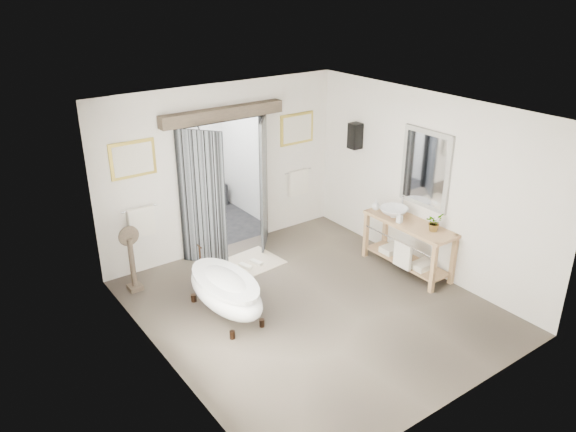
# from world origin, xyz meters

# --- Properties ---
(ground_plane) EXTENTS (5.00, 5.00, 0.00)m
(ground_plane) POSITION_xyz_m (0.00, 0.00, 0.00)
(ground_plane) COLOR #665A4C
(room_shell) EXTENTS (4.52, 5.02, 2.91)m
(room_shell) POSITION_xyz_m (-0.04, -0.13, 1.86)
(room_shell) COLOR silver
(room_shell) RESTS_ON ground_plane
(shower_room) EXTENTS (2.22, 2.01, 2.51)m
(shower_room) POSITION_xyz_m (0.00, 3.99, 0.91)
(shower_room) COLOR black
(shower_room) RESTS_ON ground_plane
(back_wall_dressing) EXTENTS (3.82, 0.72, 2.52)m
(back_wall_dressing) POSITION_xyz_m (0.00, 2.32, 1.56)
(back_wall_dressing) COLOR black
(back_wall_dressing) RESTS_ON ground_plane
(clawfoot_tub) EXTENTS (0.72, 1.61, 0.79)m
(clawfoot_tub) POSITION_xyz_m (-1.10, 0.59, 0.39)
(clawfoot_tub) COLOR black
(clawfoot_tub) RESTS_ON ground_plane
(vanity) EXTENTS (0.57, 1.60, 0.85)m
(vanity) POSITION_xyz_m (1.95, -0.01, 0.51)
(vanity) COLOR tan
(vanity) RESTS_ON ground_plane
(pedestal_mirror) EXTENTS (0.32, 0.21, 1.08)m
(pedestal_mirror) POSITION_xyz_m (-1.92, 2.00, 0.46)
(pedestal_mirror) COLOR brown
(pedestal_mirror) RESTS_ON ground_plane
(rug) EXTENTS (1.27, 0.91, 0.01)m
(rug) POSITION_xyz_m (-0.12, 1.67, 0.01)
(rug) COLOR beige
(rug) RESTS_ON ground_plane
(slippers) EXTENTS (0.37, 0.25, 0.05)m
(slippers) POSITION_xyz_m (-0.06, 1.59, 0.04)
(slippers) COLOR white
(slippers) RESTS_ON rug
(basin) EXTENTS (0.49, 0.49, 0.16)m
(basin) POSITION_xyz_m (1.92, 0.31, 0.93)
(basin) COLOR white
(basin) RESTS_ON vanity
(plant) EXTENTS (0.29, 0.26, 0.29)m
(plant) POSITION_xyz_m (2.03, -0.43, 0.99)
(plant) COLOR gray
(plant) RESTS_ON vanity
(soap_bottle_a) EXTENTS (0.09, 0.09, 0.18)m
(soap_bottle_a) POSITION_xyz_m (1.83, 0.09, 0.94)
(soap_bottle_a) COLOR gray
(soap_bottle_a) RESTS_ON vanity
(soap_bottle_b) EXTENTS (0.17, 0.17, 0.17)m
(soap_bottle_b) POSITION_xyz_m (1.90, 0.70, 0.94)
(soap_bottle_b) COLOR gray
(soap_bottle_b) RESTS_ON vanity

